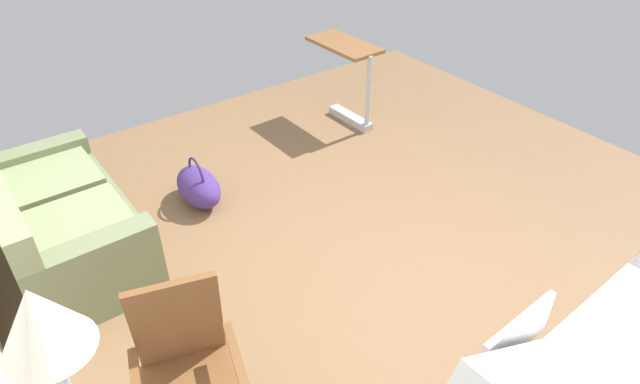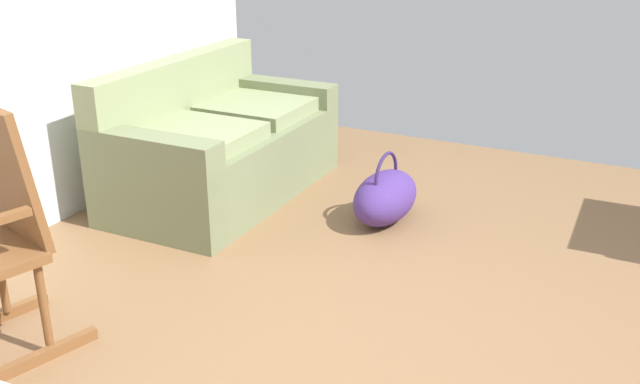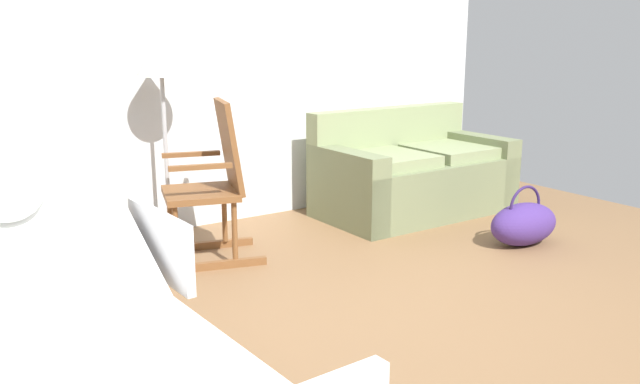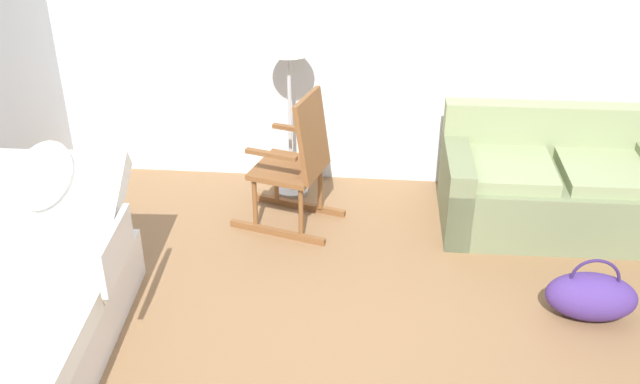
{
  "view_description": "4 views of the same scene",
  "coord_description": "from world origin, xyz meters",
  "px_view_note": "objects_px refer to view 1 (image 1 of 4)",
  "views": [
    {
      "loc": [
        -2.21,
        2.09,
        2.81
      ],
      "look_at": [
        0.06,
        0.44,
        0.82
      ],
      "focal_mm": 30.62,
      "sensor_mm": 36.0,
      "label": 1
    },
    {
      "loc": [
        -2.21,
        -0.75,
        1.76
      ],
      "look_at": [
        -0.0,
        0.36,
        0.77
      ],
      "focal_mm": 40.84,
      "sensor_mm": 36.0,
      "label": 2
    },
    {
      "loc": [
        -2.21,
        -2.25,
        1.46
      ],
      "look_at": [
        -0.27,
        0.65,
        0.62
      ],
      "focal_mm": 37.1,
      "sensor_mm": 36.0,
      "label": 3
    },
    {
      "loc": [
        0.14,
        -3.14,
        2.95
      ],
      "look_at": [
        -0.21,
        0.73,
        0.78
      ],
      "focal_mm": 41.36,
      "sensor_mm": 36.0,
      "label": 4
    }
  ],
  "objects_px": {
    "overbed_table": "(348,74)",
    "couch": "(61,224)",
    "duffel_bag": "(198,186)",
    "floor_lamp": "(47,339)",
    "rocking_chair": "(189,374)"
  },
  "relations": [
    {
      "from": "floor_lamp",
      "to": "overbed_table",
      "type": "bearing_deg",
      "value": -53.9
    },
    {
      "from": "couch",
      "to": "duffel_bag",
      "type": "distance_m",
      "value": 1.12
    },
    {
      "from": "couch",
      "to": "floor_lamp",
      "type": "height_order",
      "value": "floor_lamp"
    },
    {
      "from": "floor_lamp",
      "to": "overbed_table",
      "type": "distance_m",
      "value": 4.28
    },
    {
      "from": "floor_lamp",
      "to": "overbed_table",
      "type": "height_order",
      "value": "floor_lamp"
    },
    {
      "from": "overbed_table",
      "to": "duffel_bag",
      "type": "distance_m",
      "value": 2.05
    },
    {
      "from": "couch",
      "to": "overbed_table",
      "type": "relative_size",
      "value": 1.9
    },
    {
      "from": "floor_lamp",
      "to": "duffel_bag",
      "type": "relative_size",
      "value": 2.58
    },
    {
      "from": "overbed_table",
      "to": "couch",
      "type": "bearing_deg",
      "value": 99.13
    },
    {
      "from": "overbed_table",
      "to": "rocking_chair",
      "type": "bearing_deg",
      "value": 129.2
    },
    {
      "from": "couch",
      "to": "duffel_bag",
      "type": "height_order",
      "value": "couch"
    },
    {
      "from": "duffel_bag",
      "to": "couch",
      "type": "bearing_deg",
      "value": 93.31
    },
    {
      "from": "floor_lamp",
      "to": "couch",
      "type": "bearing_deg",
      "value": -9.62
    },
    {
      "from": "rocking_chair",
      "to": "floor_lamp",
      "type": "distance_m",
      "value": 0.89
    },
    {
      "from": "rocking_chair",
      "to": "overbed_table",
      "type": "distance_m",
      "value": 3.76
    }
  ]
}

